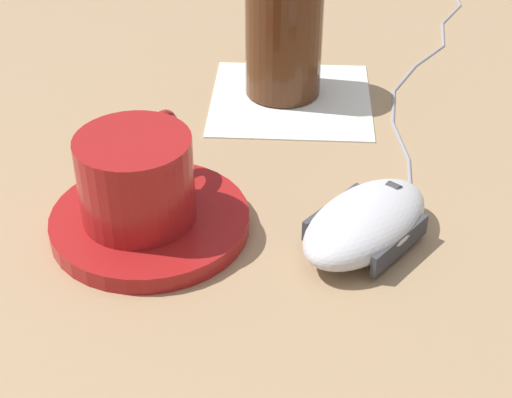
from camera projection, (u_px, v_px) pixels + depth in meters
ground_plane at (237, 145)px, 0.62m from camera, size 3.00×3.00×0.00m
saucer at (150, 222)px, 0.53m from camera, size 0.13×0.13×0.01m
coffee_cup at (138, 177)px, 0.51m from camera, size 0.10×0.08×0.06m
computer_mouse at (366, 223)px, 0.51m from camera, size 0.12×0.10×0.03m
mouse_cable at (427, 67)px, 0.73m from camera, size 0.45×0.04×0.00m
napkin_under_glass at (291, 99)px, 0.68m from camera, size 0.17×0.17×0.00m
drinking_glass at (284, 39)px, 0.66m from camera, size 0.07×0.07×0.10m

